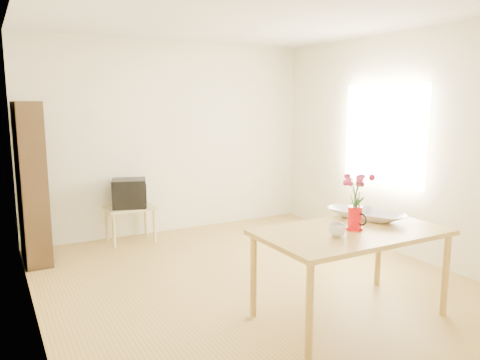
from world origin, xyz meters
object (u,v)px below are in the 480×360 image
table (351,238)px  pitcher (355,219)px  mug (337,230)px  bowl (366,195)px  television (129,193)px

table → pitcher: size_ratio=7.40×
mug → bowl: 0.68m
pitcher → television: pitcher is taller
pitcher → mug: bearing=-168.5°
television → pitcher: bearing=-54.0°
bowl → television: bearing=116.5°
table → television: size_ratio=3.07×
table → pitcher: (0.02, -0.01, 0.16)m
pitcher → mug: pitcher is taller
mug → television: 3.19m
table → mug: bearing=-159.3°
pitcher → bowl: size_ratio=0.45×
mug → table: bearing=168.7°
table → bowl: bowl is taller
mug → television: (-0.80, 3.09, -0.16)m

